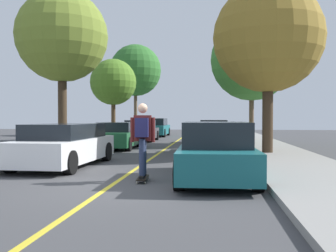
# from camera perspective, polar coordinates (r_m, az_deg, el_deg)

# --- Properties ---
(ground) EXTENTS (80.00, 80.00, 0.00)m
(ground) POSITION_cam_1_polar(r_m,az_deg,el_deg) (8.54, -8.68, -8.90)
(ground) COLOR #424244
(center_line) EXTENTS (0.12, 39.20, 0.01)m
(center_line) POSITION_cam_1_polar(r_m,az_deg,el_deg) (12.40, -3.82, -5.69)
(center_line) COLOR gold
(center_line) RESTS_ON ground
(parked_car_left_nearest) EXTENTS (1.98, 4.70, 1.31)m
(parked_car_left_nearest) POSITION_cam_1_polar(r_m,az_deg,el_deg) (12.32, -15.00, -2.70)
(parked_car_left_nearest) COLOR white
(parked_car_left_nearest) RESTS_ON ground
(parked_car_left_near) EXTENTS (1.89, 4.16, 1.27)m
(parked_car_left_near) POSITION_cam_1_polar(r_m,az_deg,el_deg) (18.75, -7.43, -1.40)
(parked_car_left_near) COLOR #1E5B33
(parked_car_left_near) RESTS_ON ground
(parked_car_left_far) EXTENTS (1.91, 4.11, 1.34)m
(parked_car_left_far) POSITION_cam_1_polar(r_m,az_deg,el_deg) (24.60, -4.08, -0.74)
(parked_car_left_far) COLOR #38383D
(parked_car_left_far) RESTS_ON ground
(parked_car_left_farthest) EXTENTS (1.99, 4.44, 1.44)m
(parked_car_left_farthest) POSITION_cam_1_polar(r_m,az_deg,el_deg) (31.00, -1.88, -0.23)
(parked_car_left_farthest) COLOR #196066
(parked_car_left_farthest) RESTS_ON ground
(parked_car_right_nearest) EXTENTS (1.91, 4.40, 1.40)m
(parked_car_right_nearest) POSITION_cam_1_polar(r_m,az_deg,el_deg) (9.40, 7.08, -3.83)
(parked_car_right_nearest) COLOR #196066
(parked_car_right_nearest) RESTS_ON ground
(parked_car_right_near) EXTENTS (1.99, 4.48, 1.28)m
(parked_car_right_near) POSITION_cam_1_polar(r_m,az_deg,el_deg) (16.16, 6.82, -1.86)
(parked_car_right_near) COLOR black
(parked_car_right_near) RESTS_ON ground
(parked_car_right_far) EXTENTS (1.92, 4.10, 1.36)m
(parked_car_right_far) POSITION_cam_1_polar(r_m,az_deg,el_deg) (23.06, 6.72, -0.87)
(parked_car_right_far) COLOR #BCAD89
(parked_car_right_far) RESTS_ON ground
(street_tree_left_nearest) EXTENTS (4.03, 4.03, 6.98)m
(street_tree_left_nearest) POSITION_cam_1_polar(r_m,az_deg,el_deg) (18.07, -15.42, 12.62)
(street_tree_left_nearest) COLOR #3D2D1E
(street_tree_left_nearest) RESTS_ON sidewalk_left
(street_tree_left_near) EXTENTS (3.10, 3.10, 5.31)m
(street_tree_left_near) POSITION_cam_1_polar(r_m,az_deg,el_deg) (26.29, -8.11, 6.42)
(street_tree_left_near) COLOR #4C3823
(street_tree_left_near) RESTS_ON sidewalk_left
(street_tree_left_far) EXTENTS (4.46, 4.46, 7.70)m
(street_tree_left_far) POSITION_cam_1_polar(r_m,az_deg,el_deg) (33.85, -4.84, 8.19)
(street_tree_left_far) COLOR brown
(street_tree_left_far) RESTS_ON sidewalk_left
(street_tree_right_nearest) EXTENTS (4.28, 4.28, 6.63)m
(street_tree_right_nearest) POSITION_cam_1_polar(r_m,az_deg,el_deg) (15.88, 14.59, 12.50)
(street_tree_right_nearest) COLOR #3D2D1E
(street_tree_right_nearest) RESTS_ON sidewalk_right
(street_tree_right_near) EXTENTS (4.49, 4.49, 6.79)m
(street_tree_right_near) POSITION_cam_1_polar(r_m,az_deg,el_deg) (21.92, 12.29, 9.55)
(street_tree_right_near) COLOR brown
(street_tree_right_near) RESTS_ON sidewalk_right
(skateboard) EXTENTS (0.27, 0.85, 0.10)m
(skateboard) POSITION_cam_1_polar(r_m,az_deg,el_deg) (9.14, -3.76, -7.66)
(skateboard) COLOR black
(skateboard) RESTS_ON ground
(skateboarder) EXTENTS (0.58, 0.70, 1.73)m
(skateboarder) POSITION_cam_1_polar(r_m,az_deg,el_deg) (9.01, -3.79, -1.38)
(skateboarder) COLOR black
(skateboarder) RESTS_ON skateboard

